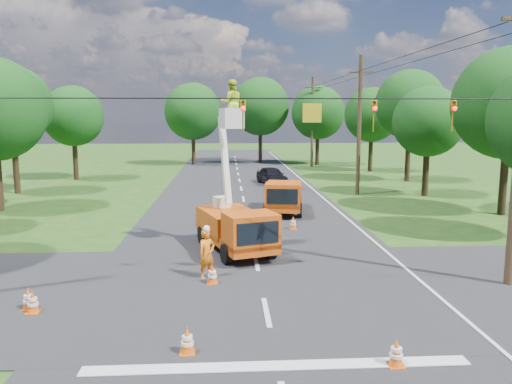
{
  "coord_description": "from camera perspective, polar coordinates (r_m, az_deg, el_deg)",
  "views": [
    {
      "loc": [
        -1.13,
        -13.92,
        5.78
      ],
      "look_at": [
        0.08,
        6.63,
        2.6
      ],
      "focal_mm": 35.0,
      "sensor_mm": 36.0,
      "label": 1
    }
  ],
  "objects": [
    {
      "name": "tree_far_b",
      "position": [
        61.07,
        0.5,
        9.75
      ],
      "size": [
        7.0,
        7.0,
        10.32
      ],
      "color": "#382616",
      "rests_on": "ground"
    },
    {
      "name": "ground",
      "position": [
        34.43,
        -1.46,
        -0.89
      ],
      "size": [
        140.0,
        140.0,
        0.0
      ],
      "primitive_type": "plane",
      "color": "#1D4715",
      "rests_on": "ground"
    },
    {
      "name": "pole_right_mid",
      "position": [
        37.2,
        11.72,
        7.56
      ],
      "size": [
        1.8,
        0.3,
        10.0
      ],
      "color": "#4C3823",
      "rests_on": "ground"
    },
    {
      "name": "traffic_cone_8",
      "position": [
        17.47,
        -5.01,
        -9.34
      ],
      "size": [
        0.38,
        0.38,
        0.71
      ],
      "color": "#E7590C",
      "rests_on": "ground"
    },
    {
      "name": "traffic_cone_2",
      "position": [
        23.39,
        1.7,
        -4.62
      ],
      "size": [
        0.38,
        0.38,
        0.71
      ],
      "color": "#E7590C",
      "rests_on": "ground"
    },
    {
      "name": "traffic_cone_5",
      "position": [
        16.66,
        -24.57,
        -11.04
      ],
      "size": [
        0.38,
        0.38,
        0.71
      ],
      "color": "#E7590C",
      "rests_on": "ground"
    },
    {
      "name": "second_truck",
      "position": [
        29.72,
        3.18,
        -0.4
      ],
      "size": [
        2.75,
        5.58,
        2.0
      ],
      "rotation": [
        0.0,
        0.0,
        -0.15
      ],
      "color": "#D3530E",
      "rests_on": "ground"
    },
    {
      "name": "traffic_cone_1",
      "position": [
        12.51,
        15.73,
        -17.24
      ],
      "size": [
        0.38,
        0.38,
        0.71
      ],
      "color": "#E7590C",
      "rests_on": "ground"
    },
    {
      "name": "traffic_cone_3",
      "position": [
        25.46,
        4.26,
        -3.54
      ],
      "size": [
        0.38,
        0.38,
        0.71
      ],
      "color": "#E7590C",
      "rests_on": "ground"
    },
    {
      "name": "traffic_cone_7",
      "position": [
        31.94,
        4.76,
        -1.02
      ],
      "size": [
        0.38,
        0.38,
        0.71
      ],
      "color": "#E7590C",
      "rests_on": "ground"
    },
    {
      "name": "traffic_cone_0",
      "position": [
        12.76,
        -7.86,
        -16.46
      ],
      "size": [
        0.38,
        0.38,
        0.71
      ],
      "color": "#E7590C",
      "rests_on": "ground"
    },
    {
      "name": "ground_worker",
      "position": [
        17.94,
        -5.65,
        -7.07
      ],
      "size": [
        0.78,
        0.74,
        1.79
      ],
      "primitive_type": "imported",
      "rotation": [
        0.0,
        0.0,
        0.66
      ],
      "color": "orange",
      "rests_on": "ground"
    },
    {
      "name": "tree_right_b",
      "position": [
        32.25,
        26.98,
        9.0
      ],
      "size": [
        6.4,
        6.4,
        9.65
      ],
      "color": "#382616",
      "rests_on": "ground"
    },
    {
      "name": "tree_left_e",
      "position": [
        41.04,
        -26.17,
        8.89
      ],
      "size": [
        5.8,
        5.8,
        9.41
      ],
      "color": "#382616",
      "rests_on": "ground"
    },
    {
      "name": "signal_span",
      "position": [
        16.27,
        8.63,
        9.03
      ],
      "size": [
        18.0,
        0.29,
        1.07
      ],
      "color": "black",
      "rests_on": "ground"
    },
    {
      "name": "tree_left_f",
      "position": [
        47.91,
        -20.18,
        8.14
      ],
      "size": [
        5.4,
        5.4,
        8.4
      ],
      "color": "#382616",
      "rests_on": "ground"
    },
    {
      "name": "tree_far_c",
      "position": [
        58.89,
        7.1,
        8.99
      ],
      "size": [
        6.2,
        6.2,
        9.18
      ],
      "color": "#382616",
      "rests_on": "ground"
    },
    {
      "name": "road_main",
      "position": [
        34.43,
        -1.46,
        -0.89
      ],
      "size": [
        12.0,
        100.0,
        0.06
      ],
      "primitive_type": "cube",
      "color": "black",
      "rests_on": "ground"
    },
    {
      "name": "tree_right_c",
      "position": [
        37.75,
        19.1,
        7.59
      ],
      "size": [
        5.0,
        5.0,
        7.83
      ],
      "color": "#382616",
      "rests_on": "ground"
    },
    {
      "name": "stop_bar",
      "position": [
        12.23,
        2.47,
        -19.43
      ],
      "size": [
        9.0,
        0.45,
        0.02
      ],
      "primitive_type": "cube",
      "color": "silver",
      "rests_on": "ground"
    },
    {
      "name": "edge_line",
      "position": [
        35.06,
        7.73,
        -0.79
      ],
      "size": [
        0.12,
        90.0,
        0.02
      ],
      "primitive_type": "cube",
      "color": "silver",
      "rests_on": "ground"
    },
    {
      "name": "bucket_truck",
      "position": [
        21.09,
        -2.38,
        -2.59
      ],
      "size": [
        3.55,
        5.68,
        7.23
      ],
      "rotation": [
        0.0,
        0.0,
        0.32
      ],
      "color": "#D3530E",
      "rests_on": "ground"
    },
    {
      "name": "road_cross",
      "position": [
        16.98,
        0.65,
        -11.13
      ],
      "size": [
        56.0,
        10.0,
        0.07
      ],
      "primitive_type": "cube",
      "color": "black",
      "rests_on": "ground"
    },
    {
      "name": "pole_right_far",
      "position": [
        56.75,
        6.45,
        8.05
      ],
      "size": [
        1.8,
        0.3,
        10.0
      ],
      "color": "#4C3823",
      "rests_on": "ground"
    },
    {
      "name": "tree_far_a",
      "position": [
        59.05,
        -7.24,
        9.11
      ],
      "size": [
        6.6,
        6.6,
        9.5
      ],
      "color": "#382616",
      "rests_on": "ground"
    },
    {
      "name": "traffic_cone_4",
      "position": [
        16.35,
        -24.16,
        -11.39
      ],
      "size": [
        0.38,
        0.38,
        0.71
      ],
      "color": "#E7590C",
      "rests_on": "ground"
    },
    {
      "name": "distant_car",
      "position": [
        42.03,
        1.85,
        1.88
      ],
      "size": [
        2.75,
        4.6,
        1.47
      ],
      "primitive_type": "imported",
      "rotation": [
        0.0,
        0.0,
        0.25
      ],
      "color": "black",
      "rests_on": "ground"
    },
    {
      "name": "tree_right_d",
      "position": [
        45.79,
        17.22,
        9.52
      ],
      "size": [
        6.0,
        6.0,
        9.7
      ],
      "color": "#382616",
      "rests_on": "ground"
    },
    {
      "name": "tree_right_e",
      "position": [
        53.07,
        13.1,
        8.59
      ],
      "size": [
        5.6,
        5.6,
        8.63
      ],
      "color": "#382616",
      "rests_on": "ground"
    }
  ]
}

